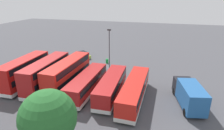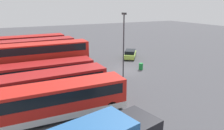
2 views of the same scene
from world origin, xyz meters
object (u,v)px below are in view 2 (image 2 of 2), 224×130
(bus_single_deck_third, at_px, (45,74))
(bus_double_decker_fourth, at_px, (45,59))
(bus_single_deck_near_end, at_px, (55,100))
(bus_single_deck_second, at_px, (52,85))
(car_hatchback_silver, at_px, (130,54))
(bus_double_decker_fifth, at_px, (35,54))
(bus_double_decker_sixth, at_px, (31,49))
(lamp_post_tall, at_px, (124,41))
(waste_bin_yellow, at_px, (141,66))

(bus_single_deck_third, distance_m, bus_double_decker_fourth, 3.63)
(bus_single_deck_near_end, height_order, bus_single_deck_second, same)
(bus_single_deck_second, height_order, car_hatchback_silver, bus_single_deck_second)
(bus_single_deck_second, xyz_separation_m, car_hatchback_silver, (11.42, -15.80, -0.92))
(bus_double_decker_fourth, xyz_separation_m, bus_double_decker_fifth, (3.38, 0.74, -0.00))
(bus_double_decker_fourth, bearing_deg, bus_double_decker_sixth, 6.86)
(bus_single_deck_third, distance_m, bus_double_decker_fifth, 6.91)
(bus_double_decker_fifth, relative_size, lamp_post_tall, 1.30)
(bus_double_decker_sixth, bearing_deg, bus_single_deck_second, -178.99)
(bus_single_deck_third, distance_m, car_hatchback_silver, 17.60)
(bus_double_decker_fifth, height_order, lamp_post_tall, lamp_post_tall)
(bus_single_deck_near_end, height_order, waste_bin_yellow, bus_single_deck_near_end)
(bus_double_decker_fifth, relative_size, waste_bin_yellow, 11.29)
(bus_double_decker_sixth, bearing_deg, lamp_post_tall, -139.07)
(bus_single_deck_second, bearing_deg, bus_single_deck_third, 0.66)
(bus_double_decker_sixth, height_order, waste_bin_yellow, bus_double_decker_sixth)
(car_hatchback_silver, relative_size, lamp_post_tall, 0.56)
(bus_single_deck_near_end, height_order, bus_double_decker_fourth, bus_double_decker_fourth)
(bus_single_deck_second, height_order, waste_bin_yellow, bus_single_deck_second)
(bus_double_decker_sixth, height_order, lamp_post_tall, lamp_post_tall)
(bus_single_deck_near_end, relative_size, bus_double_decker_fifth, 1.13)
(bus_double_decker_sixth, distance_m, waste_bin_yellow, 17.06)
(bus_double_decker_fifth, distance_m, lamp_post_tall, 12.61)
(bus_double_decker_fifth, bearing_deg, bus_double_decker_sixth, 2.06)
(bus_double_decker_sixth, bearing_deg, bus_single_deck_near_end, 179.40)
(waste_bin_yellow, bearing_deg, bus_single_deck_second, 109.28)
(bus_double_decker_fourth, bearing_deg, bus_single_deck_second, 175.13)
(waste_bin_yellow, bearing_deg, bus_single_deck_near_end, 120.53)
(car_hatchback_silver, bearing_deg, waste_bin_yellow, 161.60)
(bus_double_decker_fourth, height_order, waste_bin_yellow, bus_double_decker_fourth)
(bus_double_decker_fifth, distance_m, bus_double_decker_sixth, 3.90)
(bus_single_deck_third, height_order, lamp_post_tall, lamp_post_tall)
(car_hatchback_silver, distance_m, waste_bin_yellow, 7.03)
(car_hatchback_silver, bearing_deg, bus_double_decker_sixth, 78.97)
(bus_single_deck_third, bearing_deg, lamp_post_tall, -94.19)
(bus_single_deck_near_end, distance_m, bus_single_deck_second, 3.55)
(bus_single_deck_second, distance_m, waste_bin_yellow, 14.43)
(bus_single_deck_second, relative_size, bus_double_decker_fourth, 0.97)
(bus_single_deck_third, xyz_separation_m, lamp_post_tall, (-0.71, -9.73, 3.17))
(bus_double_decker_sixth, relative_size, waste_bin_yellow, 10.65)
(bus_single_deck_third, bearing_deg, car_hatchback_silver, -64.29)
(bus_single_deck_near_end, height_order, lamp_post_tall, lamp_post_tall)
(bus_double_decker_fourth, bearing_deg, bus_single_deck_near_end, 174.36)
(bus_single_deck_near_end, relative_size, lamp_post_tall, 1.47)
(bus_double_decker_fourth, xyz_separation_m, bus_double_decker_sixth, (7.28, 0.88, -0.00))
(bus_single_deck_third, bearing_deg, bus_double_decker_sixth, 1.13)
(bus_double_decker_fifth, xyz_separation_m, bus_double_decker_sixth, (3.89, 0.14, -0.00))
(car_hatchback_silver, bearing_deg, lamp_post_tall, 143.76)
(bus_double_decker_fifth, bearing_deg, waste_bin_yellow, -113.33)
(bus_single_deck_near_end, relative_size, bus_double_decker_fourth, 1.09)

